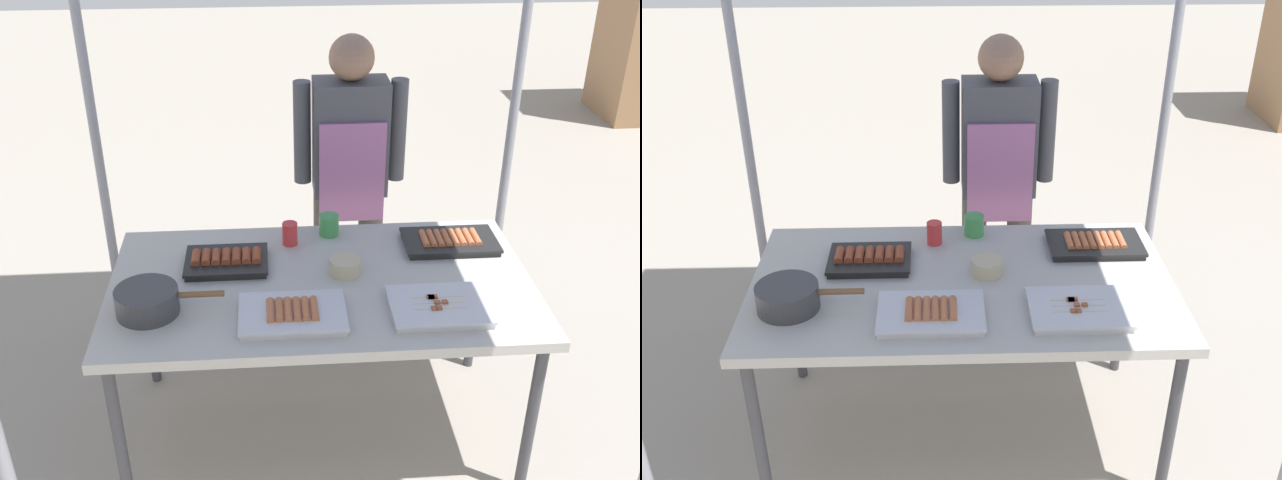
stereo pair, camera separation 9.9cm
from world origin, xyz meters
The scene contains 11 objects.
ground_plane centered at (0.00, 0.00, 0.00)m, with size 18.00×18.00×0.00m, color gray.
stall_table centered at (0.00, 0.00, 0.70)m, with size 1.60×0.90×0.75m.
tray_grilled_sausages centered at (-0.12, -0.24, 0.77)m, with size 0.38×0.26×0.05m.
tray_meat_skewers centered at (0.40, -0.23, 0.77)m, with size 0.35×0.27×0.04m.
tray_pork_links centered at (0.55, 0.23, 0.77)m, with size 0.38×0.23×0.05m.
tray_spring_rolls centered at (-0.36, 0.14, 0.77)m, with size 0.32×0.24×0.06m.
cooking_wok centered at (-0.62, -0.16, 0.80)m, with size 0.38×0.22×0.09m.
condiment_bowl centered at (0.10, 0.05, 0.78)m, with size 0.12×0.12×0.06m, color #BFB28C.
drink_cup_near_edge centered at (-0.11, 0.30, 0.80)m, with size 0.06×0.06×0.10m, color red.
drink_cup_by_wok centered at (0.06, 0.37, 0.79)m, with size 0.08×0.08×0.09m, color #3F994C.
vendor_woman centered at (0.20, 0.80, 0.87)m, with size 0.52×0.22×1.49m.
Camera 1 is at (-0.18, -2.35, 2.22)m, focal length 41.10 mm.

